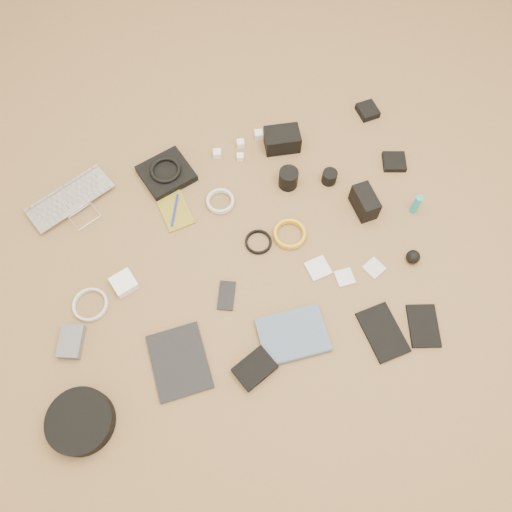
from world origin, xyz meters
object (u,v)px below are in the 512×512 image
object	(u,v)px
dslr_camera	(282,140)
phone	(227,296)
headphone_case	(81,421)
paperback	(300,359)
tablet	(179,362)
laptop	(77,207)

from	to	relation	value
dslr_camera	phone	world-z (taller)	dslr_camera
dslr_camera	headphone_case	world-z (taller)	dslr_camera
dslr_camera	paperback	distance (m)	0.89
dslr_camera	tablet	xyz separation A→B (m)	(-0.60, -0.75, -0.03)
phone	paperback	xyz separation A→B (m)	(0.18, -0.29, 0.01)
laptop	headphone_case	bearing A→B (deg)	-120.65
headphone_case	dslr_camera	bearing A→B (deg)	42.16
dslr_camera	paperback	size ratio (longest dim) A/B	0.61
phone	headphone_case	world-z (taller)	headphone_case
tablet	paperback	bearing A→B (deg)	-16.33
laptop	paperback	world-z (taller)	laptop
laptop	tablet	bearing A→B (deg)	-94.40
dslr_camera	tablet	bearing A→B (deg)	-120.93
phone	headphone_case	distance (m)	0.62
laptop	phone	distance (m)	0.68
tablet	paperback	world-z (taller)	paperback
headphone_case	phone	bearing A→B (deg)	27.20
tablet	paperback	xyz separation A→B (m)	(0.39, -0.11, 0.01)
laptop	paperback	xyz separation A→B (m)	(0.63, -0.80, -0.00)
tablet	headphone_case	bearing A→B (deg)	-163.87
dslr_camera	phone	size ratio (longest dim) A/B	1.28
dslr_camera	phone	bearing A→B (deg)	-116.57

